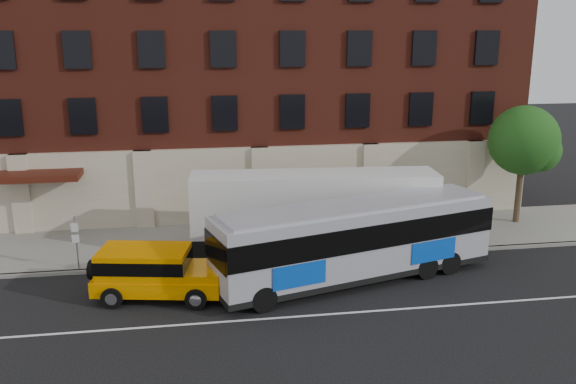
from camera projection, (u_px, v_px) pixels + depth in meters
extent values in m
plane|color=black|center=(298.00, 323.00, 21.90)|extent=(120.00, 120.00, 0.00)
cube|color=gray|center=(267.00, 239.00, 30.47)|extent=(60.00, 6.00, 0.15)
cube|color=gray|center=(275.00, 260.00, 27.60)|extent=(60.00, 0.25, 0.15)
cube|color=silver|center=(296.00, 317.00, 22.37)|extent=(60.00, 0.12, 0.01)
cube|color=maroon|center=(249.00, 72.00, 36.16)|extent=(30.00, 10.00, 15.00)
cube|color=#BFB798|center=(260.00, 184.00, 32.66)|extent=(30.00, 0.35, 4.00)
cube|color=#40150B|center=(37.00, 175.00, 29.90)|extent=(4.20, 2.20, 0.30)
cube|color=#BFB798|center=(21.00, 194.00, 30.75)|extent=(0.90, 0.55, 4.00)
cube|color=#BFB798|center=(144.00, 189.00, 31.65)|extent=(0.90, 0.55, 4.00)
cube|color=#BFB798|center=(260.00, 185.00, 32.56)|extent=(0.90, 0.55, 4.00)
cube|color=#BFB798|center=(370.00, 180.00, 33.47)|extent=(0.90, 0.55, 4.00)
cube|color=#BFB798|center=(474.00, 176.00, 34.38)|extent=(0.90, 0.55, 4.00)
cube|color=black|center=(8.00, 118.00, 29.89)|extent=(1.30, 0.20, 1.80)
cube|color=black|center=(83.00, 116.00, 30.42)|extent=(1.30, 0.20, 1.80)
cube|color=black|center=(155.00, 115.00, 30.95)|extent=(1.30, 0.20, 1.80)
cube|color=black|center=(225.00, 113.00, 31.48)|extent=(1.30, 0.20, 1.80)
cube|color=black|center=(292.00, 112.00, 32.01)|extent=(1.30, 0.20, 1.80)
cube|color=black|center=(358.00, 110.00, 32.54)|extent=(1.30, 0.20, 1.80)
cube|color=black|center=(421.00, 109.00, 33.07)|extent=(1.30, 0.20, 1.80)
cube|color=black|center=(482.00, 108.00, 33.60)|extent=(1.30, 0.20, 1.80)
cube|color=black|center=(0.00, 50.00, 29.07)|extent=(1.30, 0.20, 1.80)
cube|color=black|center=(77.00, 50.00, 29.60)|extent=(1.30, 0.20, 1.80)
cube|color=black|center=(151.00, 49.00, 30.13)|extent=(1.30, 0.20, 1.80)
cube|color=black|center=(223.00, 49.00, 30.66)|extent=(1.30, 0.20, 1.80)
cube|color=black|center=(292.00, 49.00, 31.19)|extent=(1.30, 0.20, 1.80)
cube|color=black|center=(359.00, 48.00, 31.72)|extent=(1.30, 0.20, 1.80)
cube|color=black|center=(424.00, 48.00, 32.25)|extent=(1.30, 0.20, 1.80)
cube|color=black|center=(487.00, 48.00, 32.78)|extent=(1.30, 0.20, 1.80)
cube|color=black|center=(54.00, 200.00, 31.10)|extent=(2.60, 0.15, 2.80)
cube|color=black|center=(174.00, 195.00, 32.01)|extent=(2.60, 0.15, 2.80)
cube|color=black|center=(288.00, 191.00, 32.92)|extent=(2.60, 0.15, 2.80)
cube|color=black|center=(396.00, 186.00, 33.83)|extent=(2.60, 0.15, 2.80)
cylinder|color=gray|center=(77.00, 244.00, 26.21)|extent=(0.07, 0.07, 2.50)
cube|color=silver|center=(74.00, 228.00, 25.86)|extent=(0.30, 0.03, 0.40)
cube|color=silver|center=(76.00, 239.00, 25.99)|extent=(0.30, 0.03, 0.35)
cylinder|color=#3C2F1E|center=(518.00, 194.00, 32.58)|extent=(0.32, 0.32, 3.00)
sphere|color=#194F16|center=(524.00, 140.00, 31.84)|extent=(3.60, 3.60, 3.60)
sphere|color=#194F16|center=(539.00, 151.00, 31.69)|extent=(2.20, 2.20, 2.20)
sphere|color=#194F16|center=(508.00, 147.00, 32.23)|extent=(2.00, 2.00, 2.00)
cube|color=#9C9CA5|center=(356.00, 240.00, 25.20)|extent=(12.19, 5.73, 2.84)
cube|color=black|center=(355.00, 270.00, 25.54)|extent=(12.26, 5.79, 0.25)
cube|color=#9C9CA5|center=(357.00, 205.00, 24.82)|extent=(11.54, 5.27, 0.12)
cube|color=black|center=(356.00, 229.00, 25.08)|extent=(12.29, 5.83, 1.00)
cube|color=#0C43BA|center=(300.00, 275.00, 22.91)|extent=(2.12, 0.65, 0.90)
cube|color=#0C43BA|center=(398.00, 233.00, 27.68)|extent=(2.12, 0.65, 0.90)
cylinder|color=black|center=(264.00, 299.00, 22.66)|extent=(1.04, 0.57, 1.00)
cylinder|color=black|center=(242.00, 277.00, 24.63)|extent=(1.04, 0.57, 1.00)
cylinder|color=black|center=(427.00, 267.00, 25.69)|extent=(1.04, 0.57, 1.00)
cylinder|color=black|center=(395.00, 250.00, 27.66)|extent=(1.04, 0.57, 1.00)
cylinder|color=black|center=(449.00, 263.00, 26.18)|extent=(1.04, 0.57, 1.00)
cylinder|color=black|center=(417.00, 246.00, 28.15)|extent=(1.04, 0.57, 1.00)
cube|color=orange|center=(160.00, 282.00, 23.83)|extent=(5.17, 2.92, 0.61)
cube|color=orange|center=(144.00, 262.00, 23.64)|extent=(3.67, 2.59, 1.02)
cube|color=black|center=(144.00, 260.00, 23.63)|extent=(3.72, 2.64, 0.51)
cube|color=orange|center=(202.00, 271.00, 23.66)|extent=(1.86, 2.18, 0.30)
cube|color=black|center=(223.00, 281.00, 23.74)|extent=(0.37, 1.61, 0.56)
cylinder|color=black|center=(93.00, 270.00, 23.80)|extent=(0.37, 0.80, 0.77)
cylinder|color=black|center=(196.00, 299.00, 22.88)|extent=(0.85, 0.43, 0.81)
cylinder|color=silver|center=(196.00, 299.00, 22.88)|extent=(0.50, 0.38, 0.45)
cylinder|color=black|center=(205.00, 278.00, 24.81)|extent=(0.85, 0.43, 0.81)
cylinder|color=silver|center=(205.00, 278.00, 24.81)|extent=(0.50, 0.38, 0.45)
cylinder|color=black|center=(112.00, 298.00, 22.98)|extent=(0.85, 0.43, 0.81)
cylinder|color=silver|center=(112.00, 298.00, 22.98)|extent=(0.50, 0.38, 0.45)
cylinder|color=black|center=(127.00, 277.00, 24.91)|extent=(0.85, 0.43, 0.81)
cylinder|color=silver|center=(127.00, 277.00, 24.91)|extent=(0.50, 0.38, 0.45)
cube|color=black|center=(314.00, 241.00, 28.86)|extent=(11.42, 3.11, 1.03)
cube|color=silver|center=(314.00, 202.00, 28.37)|extent=(11.42, 3.14, 2.73)
cylinder|color=black|center=(223.00, 252.00, 27.50)|extent=(0.96, 0.33, 0.94)
cylinder|color=black|center=(224.00, 236.00, 29.58)|extent=(0.96, 0.33, 0.94)
cylinder|color=black|center=(248.00, 252.00, 27.58)|extent=(0.96, 0.33, 0.94)
cylinder|color=black|center=(247.00, 236.00, 29.67)|extent=(0.96, 0.33, 0.94)
cylinder|color=black|center=(384.00, 248.00, 28.07)|extent=(0.96, 0.33, 0.94)
cylinder|color=black|center=(374.00, 233.00, 30.15)|extent=(0.96, 0.33, 0.94)
cylinder|color=black|center=(409.00, 247.00, 28.16)|extent=(0.96, 0.33, 0.94)
cylinder|color=black|center=(397.00, 232.00, 30.24)|extent=(0.96, 0.33, 0.94)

